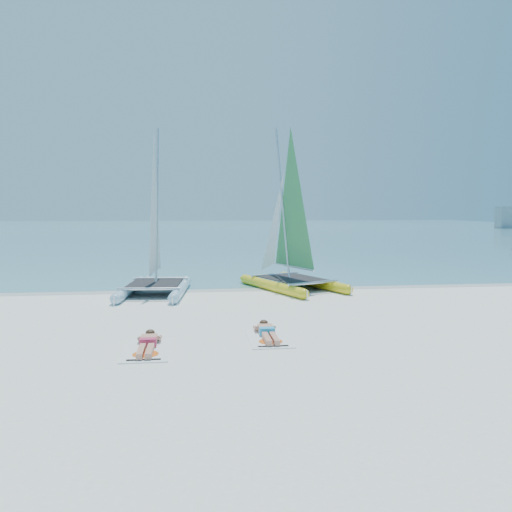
{
  "coord_description": "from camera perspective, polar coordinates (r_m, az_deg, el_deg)",
  "views": [
    {
      "loc": [
        -1.89,
        -13.78,
        3.11
      ],
      "look_at": [
        -0.06,
        1.2,
        1.69
      ],
      "focal_mm": 35.0,
      "sensor_mm": 36.0,
      "label": 1
    }
  ],
  "objects": [
    {
      "name": "sunbather_b",
      "position": [
        12.33,
        1.29,
        -8.65
      ],
      "size": [
        0.37,
        1.73,
        0.26
      ],
      "color": "tan",
      "rests_on": "towel_b"
    },
    {
      "name": "catamaran_yellow",
      "position": [
        19.79,
        3.47,
        2.4
      ],
      "size": [
        3.99,
        5.36,
        6.61
      ],
      "rotation": [
        0.0,
        0.0,
        0.39
      ],
      "color": "yellow",
      "rests_on": "ground"
    },
    {
      "name": "ground",
      "position": [
        14.25,
        0.83,
        -7.21
      ],
      "size": [
        140.0,
        140.0,
        0.0
      ],
      "primitive_type": "plane",
      "color": "white",
      "rests_on": "ground"
    },
    {
      "name": "towel_b",
      "position": [
        12.17,
        1.42,
        -9.36
      ],
      "size": [
        1.0,
        1.85,
        0.02
      ],
      "primitive_type": "cube",
      "color": "white",
      "rests_on": "ground"
    },
    {
      "name": "sunbather_a",
      "position": [
        11.59,
        -12.26,
        -9.69
      ],
      "size": [
        0.37,
        1.73,
        0.26
      ],
      "color": "tan",
      "rests_on": "towel_a"
    },
    {
      "name": "wet_sand_strip",
      "position": [
        19.62,
        -1.35,
        -3.72
      ],
      "size": [
        140.0,
        1.4,
        0.01
      ],
      "primitive_type": "cube",
      "color": "beige",
      "rests_on": "ground"
    },
    {
      "name": "catamaran_blue",
      "position": [
        18.63,
        -11.5,
        1.59
      ],
      "size": [
        2.64,
        4.87,
        6.4
      ],
      "rotation": [
        0.0,
        0.0,
        -0.09
      ],
      "color": "#AED6E5",
      "rests_on": "ground"
    },
    {
      "name": "towel_a",
      "position": [
        11.43,
        -12.34,
        -10.46
      ],
      "size": [
        1.0,
        1.85,
        0.02
      ],
      "primitive_type": "cube",
      "color": "white",
      "rests_on": "ground"
    },
    {
      "name": "sea",
      "position": [
        76.87,
        -5.56,
        3.05
      ],
      "size": [
        140.0,
        115.0,
        0.01
      ],
      "primitive_type": "cube",
      "color": "#7AC9CC",
      "rests_on": "ground"
    }
  ]
}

